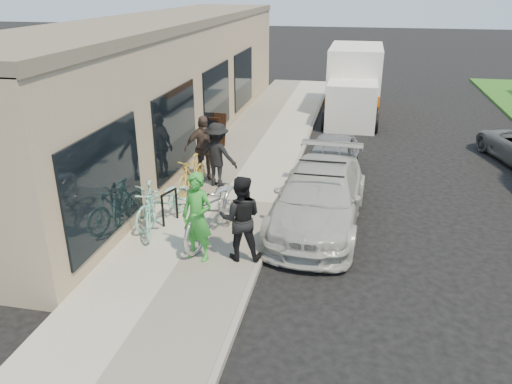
{
  "coord_description": "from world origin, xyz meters",
  "views": [
    {
      "loc": [
        1.24,
        -8.25,
        5.23
      ],
      "look_at": [
        -0.78,
        1.5,
        1.05
      ],
      "focal_mm": 35.0,
      "sensor_mm": 36.0,
      "label": 1
    }
  ],
  "objects_px": {
    "tandem_bike": "(215,208)",
    "cruiser_bike_c": "(192,174)",
    "man_standing": "(241,218)",
    "cruiser_bike_a": "(150,208)",
    "bike_rack": "(169,204)",
    "sedan_silver": "(331,160)",
    "woman_rider": "(197,217)",
    "bystander_b": "(203,148)",
    "cruiser_bike_b": "(164,202)",
    "bystander_a": "(217,155)",
    "moving_truck": "(354,85)",
    "sandwich_board": "(214,131)",
    "sedan_white": "(319,197)"
  },
  "relations": [
    {
      "from": "sedan_silver",
      "to": "moving_truck",
      "type": "height_order",
      "value": "moving_truck"
    },
    {
      "from": "sandwich_board",
      "to": "cruiser_bike_a",
      "type": "height_order",
      "value": "sandwich_board"
    },
    {
      "from": "woman_rider",
      "to": "bystander_a",
      "type": "bearing_deg",
      "value": 115.36
    },
    {
      "from": "tandem_bike",
      "to": "bystander_a",
      "type": "bearing_deg",
      "value": 115.34
    },
    {
      "from": "sedan_white",
      "to": "tandem_bike",
      "type": "bearing_deg",
      "value": -144.18
    },
    {
      "from": "bike_rack",
      "to": "cruiser_bike_a",
      "type": "xyz_separation_m",
      "value": [
        -0.28,
        -0.45,
        0.06
      ]
    },
    {
      "from": "man_standing",
      "to": "bystander_b",
      "type": "xyz_separation_m",
      "value": [
        -2.01,
        4.03,
        0.04
      ]
    },
    {
      "from": "sedan_white",
      "to": "woman_rider",
      "type": "xyz_separation_m",
      "value": [
        -2.17,
        -2.31,
        0.36
      ]
    },
    {
      "from": "cruiser_bike_a",
      "to": "cruiser_bike_b",
      "type": "height_order",
      "value": "cruiser_bike_a"
    },
    {
      "from": "moving_truck",
      "to": "woman_rider",
      "type": "xyz_separation_m",
      "value": [
        -2.64,
        -13.21,
        -0.19
      ]
    },
    {
      "from": "man_standing",
      "to": "cruiser_bike_a",
      "type": "height_order",
      "value": "man_standing"
    },
    {
      "from": "bike_rack",
      "to": "tandem_bike",
      "type": "distance_m",
      "value": 1.3
    },
    {
      "from": "woman_rider",
      "to": "bystander_a",
      "type": "xyz_separation_m",
      "value": [
        -0.68,
        3.83,
        -0.03
      ]
    },
    {
      "from": "sedan_silver",
      "to": "bystander_b",
      "type": "relative_size",
      "value": 2.0
    },
    {
      "from": "sedan_white",
      "to": "man_standing",
      "type": "height_order",
      "value": "man_standing"
    },
    {
      "from": "bike_rack",
      "to": "cruiser_bike_c",
      "type": "height_order",
      "value": "cruiser_bike_c"
    },
    {
      "from": "bike_rack",
      "to": "woman_rider",
      "type": "xyz_separation_m",
      "value": [
        1.13,
        -1.4,
        0.43
      ]
    },
    {
      "from": "cruiser_bike_c",
      "to": "man_standing",
      "type": "bearing_deg",
      "value": -49.13
    },
    {
      "from": "tandem_bike",
      "to": "sandwich_board",
      "type": "bearing_deg",
      "value": 116.97
    },
    {
      "from": "sedan_silver",
      "to": "moving_truck",
      "type": "relative_size",
      "value": 0.63
    },
    {
      "from": "cruiser_bike_b",
      "to": "bystander_a",
      "type": "xyz_separation_m",
      "value": [
        0.58,
        2.42,
        0.36
      ]
    },
    {
      "from": "tandem_bike",
      "to": "bystander_b",
      "type": "distance_m",
      "value": 3.51
    },
    {
      "from": "bystander_a",
      "to": "sedan_white",
      "type": "bearing_deg",
      "value": 166.06
    },
    {
      "from": "tandem_bike",
      "to": "bystander_b",
      "type": "height_order",
      "value": "bystander_b"
    },
    {
      "from": "sandwich_board",
      "to": "bystander_b",
      "type": "bearing_deg",
      "value": -73.42
    },
    {
      "from": "sedan_silver",
      "to": "cruiser_bike_b",
      "type": "xyz_separation_m",
      "value": [
        -3.5,
        -3.79,
        0.04
      ]
    },
    {
      "from": "man_standing",
      "to": "cruiser_bike_a",
      "type": "relative_size",
      "value": 0.99
    },
    {
      "from": "bike_rack",
      "to": "woman_rider",
      "type": "bearing_deg",
      "value": -51.11
    },
    {
      "from": "cruiser_bike_b",
      "to": "cruiser_bike_a",
      "type": "bearing_deg",
      "value": -90.62
    },
    {
      "from": "cruiser_bike_a",
      "to": "bystander_a",
      "type": "bearing_deg",
      "value": 57.07
    },
    {
      "from": "sedan_silver",
      "to": "man_standing",
      "type": "relative_size",
      "value": 2.09
    },
    {
      "from": "woman_rider",
      "to": "cruiser_bike_a",
      "type": "relative_size",
      "value": 1.02
    },
    {
      "from": "sedan_white",
      "to": "bystander_b",
      "type": "distance_m",
      "value": 3.89
    },
    {
      "from": "sedan_silver",
      "to": "man_standing",
      "type": "height_order",
      "value": "man_standing"
    },
    {
      "from": "man_standing",
      "to": "woman_rider",
      "type": "bearing_deg",
      "value": 3.88
    },
    {
      "from": "sedan_white",
      "to": "man_standing",
      "type": "xyz_separation_m",
      "value": [
        -1.36,
        -2.13,
        0.33
      ]
    },
    {
      "from": "bike_rack",
      "to": "cruiser_bike_a",
      "type": "relative_size",
      "value": 0.44
    },
    {
      "from": "woman_rider",
      "to": "man_standing",
      "type": "relative_size",
      "value": 1.04
    },
    {
      "from": "sedan_white",
      "to": "sandwich_board",
      "type": "bearing_deg",
      "value": 131.97
    },
    {
      "from": "sedan_silver",
      "to": "cruiser_bike_a",
      "type": "bearing_deg",
      "value": -126.38
    },
    {
      "from": "bystander_b",
      "to": "sedan_silver",
      "type": "bearing_deg",
      "value": -19.9
    },
    {
      "from": "sandwich_board",
      "to": "bystander_a",
      "type": "xyz_separation_m",
      "value": [
        1.06,
        -3.31,
        0.32
      ]
    },
    {
      "from": "tandem_bike",
      "to": "woman_rider",
      "type": "distance_m",
      "value": 0.99
    },
    {
      "from": "tandem_bike",
      "to": "cruiser_bike_c",
      "type": "bearing_deg",
      "value": 129.69
    },
    {
      "from": "man_standing",
      "to": "cruiser_bike_a",
      "type": "xyz_separation_m",
      "value": [
        -2.23,
        0.77,
        -0.34
      ]
    },
    {
      "from": "bystander_a",
      "to": "bystander_b",
      "type": "xyz_separation_m",
      "value": [
        -0.51,
        0.39,
        0.04
      ]
    },
    {
      "from": "sedan_white",
      "to": "bystander_a",
      "type": "distance_m",
      "value": 3.25
    },
    {
      "from": "bike_rack",
      "to": "bystander_b",
      "type": "distance_m",
      "value": 2.85
    },
    {
      "from": "sandwich_board",
      "to": "moving_truck",
      "type": "xyz_separation_m",
      "value": [
        4.38,
        6.07,
        0.54
      ]
    },
    {
      "from": "woman_rider",
      "to": "cruiser_bike_a",
      "type": "bearing_deg",
      "value": 161.27
    }
  ]
}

